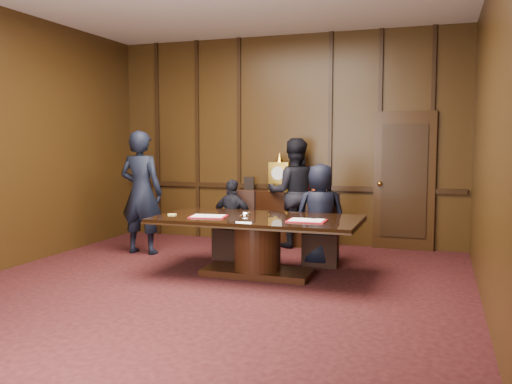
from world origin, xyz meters
TOP-DOWN VIEW (x-y plane):
  - room at (0.07, 0.14)m, footprint 7.00×7.04m
  - sideboard at (0.00, 3.26)m, footprint 1.60×0.45m
  - conference_table at (0.33, 1.10)m, footprint 2.62×1.32m
  - folder_left at (-0.26, 0.89)m, footprint 0.51×0.40m
  - folder_right at (1.02, 0.94)m, footprint 0.47×0.34m
  - inkstand at (0.33, 0.65)m, footprint 0.20×0.14m
  - notepad at (-0.78, 0.90)m, footprint 0.11×0.08m
  - chair_left at (-0.31, 1.98)m, footprint 0.55×0.55m
  - chair_right at (0.98, 1.98)m, footprint 0.53×0.53m
  - signatory_left at (-0.32, 1.90)m, footprint 0.71×0.35m
  - signatory_right at (0.98, 1.90)m, footprint 0.81×0.65m
  - witness_left at (-1.79, 1.84)m, footprint 0.69×0.46m
  - witness_right at (0.29, 3.10)m, footprint 1.03×0.90m

SIDE VIEW (x-z plane):
  - chair_left at x=-0.31m, z-range -0.20..0.79m
  - chair_right at x=0.98m, z-range -0.20..0.79m
  - sideboard at x=0.00m, z-range -0.28..1.26m
  - conference_table at x=0.33m, z-range 0.13..0.89m
  - signatory_left at x=-0.32m, z-range 0.00..1.17m
  - signatory_right at x=0.98m, z-range 0.00..1.42m
  - notepad at x=-0.78m, z-range 0.76..0.77m
  - folder_left at x=-0.26m, z-range 0.76..0.78m
  - folder_right at x=1.02m, z-range 0.76..0.78m
  - inkstand at x=0.33m, z-range 0.76..0.87m
  - witness_right at x=0.29m, z-range 0.00..1.78m
  - witness_left at x=-1.79m, z-range 0.00..1.89m
  - room at x=0.07m, z-range -0.03..3.47m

